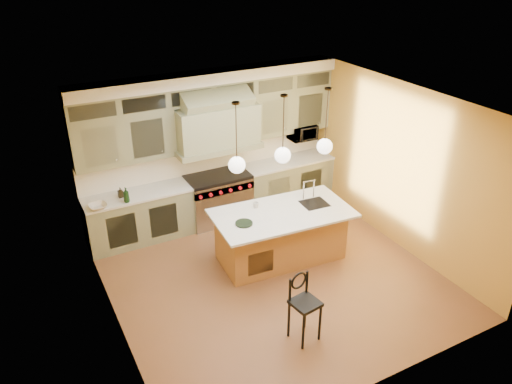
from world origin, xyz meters
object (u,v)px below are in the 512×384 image
counter_stool (304,304)px  microwave (302,132)px  kitchen_island (281,234)px  range (218,197)px

counter_stool → microwave: bearing=49.6°
counter_stool → microwave: 4.36m
kitchen_island → microwave: 2.57m
range → microwave: 2.18m
range → microwave: microwave is taller
range → counter_stool: 3.53m
range → counter_stool: size_ratio=1.18×
kitchen_island → microwave: size_ratio=4.39×
kitchen_island → microwave: (1.54, 1.80, 0.98)m
kitchen_island → microwave: microwave is taller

